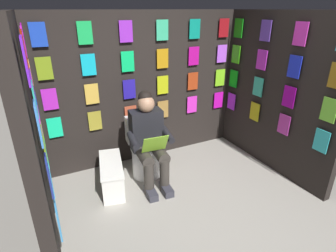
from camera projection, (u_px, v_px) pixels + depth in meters
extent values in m
plane|color=#9E998E|center=(226.00, 245.00, 2.63)|extent=(30.00, 30.00, 0.00)
cube|color=black|center=(144.00, 89.00, 3.86)|extent=(2.96, 0.10, 2.09)
cube|color=#14E199|center=(55.00, 128.00, 3.41)|extent=(0.17, 0.01, 0.26)
cube|color=#A0922B|center=(95.00, 121.00, 3.61)|extent=(0.17, 0.01, 0.26)
cube|color=#B94D30|center=(131.00, 115.00, 3.82)|extent=(0.17, 0.01, 0.26)
cube|color=#A37636|center=(163.00, 109.00, 4.02)|extent=(0.17, 0.01, 0.26)
cube|color=#DF2CC7|center=(192.00, 105.00, 4.22)|extent=(0.17, 0.01, 0.26)
cube|color=#C312AA|center=(218.00, 100.00, 4.43)|extent=(0.17, 0.01, 0.26)
cube|color=#B522BE|center=(50.00, 99.00, 3.26)|extent=(0.17, 0.01, 0.26)
cube|color=gold|center=(92.00, 94.00, 3.46)|extent=(0.17, 0.01, 0.26)
cube|color=#251AA3|center=(129.00, 89.00, 3.67)|extent=(0.17, 0.01, 0.26)
cube|color=#B5BE14|center=(163.00, 85.00, 3.87)|extent=(0.17, 0.01, 0.26)
cube|color=#A93716|center=(193.00, 81.00, 4.08)|extent=(0.17, 0.01, 0.26)
cube|color=#7DD020|center=(220.00, 78.00, 4.28)|extent=(0.17, 0.01, 0.26)
cube|color=olive|center=(44.00, 69.00, 3.11)|extent=(0.17, 0.01, 0.26)
cube|color=#10B9D3|center=(89.00, 65.00, 3.32)|extent=(0.17, 0.01, 0.26)
cube|color=#0ED267|center=(128.00, 62.00, 3.52)|extent=(0.17, 0.01, 0.26)
cube|color=#C18312|center=(163.00, 59.00, 3.73)|extent=(0.17, 0.01, 0.26)
cube|color=#B70F88|center=(194.00, 56.00, 3.93)|extent=(0.17, 0.01, 0.26)
cube|color=#B251F0|center=(222.00, 54.00, 4.14)|extent=(0.17, 0.01, 0.26)
cube|color=blue|center=(38.00, 35.00, 2.97)|extent=(0.17, 0.01, 0.26)
cube|color=green|center=(85.00, 33.00, 3.17)|extent=(0.17, 0.01, 0.26)
cube|color=purple|center=(126.00, 31.00, 3.38)|extent=(0.17, 0.01, 0.26)
cube|color=#35BB84|center=(162.00, 30.00, 3.58)|extent=(0.17, 0.01, 0.26)
cube|color=#0C8C77|center=(195.00, 29.00, 3.78)|extent=(0.17, 0.01, 0.26)
cube|color=maroon|center=(224.00, 28.00, 3.99)|extent=(0.17, 0.01, 0.26)
cube|color=black|center=(277.00, 95.00, 3.62)|extent=(0.10, 1.95, 2.09)
cube|color=#A12EDD|center=(231.00, 101.00, 4.37)|extent=(0.01, 0.17, 0.26)
cube|color=gold|center=(255.00, 112.00, 3.93)|extent=(0.01, 0.17, 0.26)
cube|color=#B23098|center=(284.00, 124.00, 3.50)|extent=(0.01, 0.17, 0.26)
cube|color=#2CB4BA|center=(321.00, 141.00, 3.06)|extent=(0.01, 0.17, 0.26)
cube|color=#0B9019|center=(234.00, 79.00, 4.22)|extent=(0.01, 0.17, 0.26)
cube|color=#32B698|center=(258.00, 87.00, 3.79)|extent=(0.01, 0.17, 0.26)
cube|color=#900A90|center=(289.00, 97.00, 3.35)|extent=(0.01, 0.17, 0.26)
cube|color=#6EC635|center=(329.00, 110.00, 2.92)|extent=(0.01, 0.17, 0.26)
cube|color=#38B90F|center=(236.00, 54.00, 4.07)|extent=(0.01, 0.17, 0.26)
cube|color=#BE2BC5|center=(262.00, 60.00, 3.64)|extent=(0.01, 0.17, 0.26)
cube|color=#1B2BCA|center=(294.00, 67.00, 3.20)|extent=(0.01, 0.17, 0.26)
cube|color=#129515|center=(238.00, 28.00, 3.93)|extent=(0.01, 0.17, 0.26)
cube|color=#5C38A6|center=(266.00, 31.00, 3.49)|extent=(0.01, 0.17, 0.26)
cube|color=#D62FB5|center=(300.00, 34.00, 3.06)|extent=(0.01, 0.17, 0.26)
cube|color=black|center=(32.00, 138.00, 2.41)|extent=(0.10, 1.95, 2.09)
cube|color=#3D96D9|center=(58.00, 220.00, 1.92)|extent=(0.01, 0.17, 0.26)
cube|color=#38ADEB|center=(51.00, 181.00, 2.35)|extent=(0.01, 0.17, 0.26)
cube|color=#35B67E|center=(46.00, 154.00, 2.79)|extent=(0.01, 0.17, 0.26)
cube|color=#60BD1D|center=(43.00, 134.00, 3.22)|extent=(0.01, 0.17, 0.26)
cube|color=navy|center=(49.00, 176.00, 1.77)|extent=(0.01, 0.17, 0.26)
cube|color=olive|center=(43.00, 143.00, 2.21)|extent=(0.01, 0.17, 0.26)
cube|color=#B33ABA|center=(40.00, 121.00, 2.64)|extent=(0.01, 0.17, 0.26)
cube|color=blue|center=(37.00, 105.00, 3.08)|extent=(0.01, 0.17, 0.26)
cube|color=#3F8AEA|center=(38.00, 123.00, 1.63)|extent=(0.01, 0.17, 0.26)
cube|color=teal|center=(35.00, 99.00, 2.06)|extent=(0.01, 0.17, 0.26)
cube|color=#691EB8|center=(32.00, 83.00, 2.50)|extent=(0.01, 0.17, 0.26)
cube|color=#E38A4C|center=(30.00, 72.00, 2.93)|extent=(0.01, 0.17, 0.26)
cube|color=#7022E2|center=(25.00, 61.00, 1.48)|extent=(0.01, 0.17, 0.26)
cube|color=#991C09|center=(24.00, 49.00, 1.91)|extent=(0.01, 0.17, 0.26)
cube|color=#CF1CCF|center=(24.00, 41.00, 2.35)|extent=(0.01, 0.17, 0.26)
cube|color=#950D9D|center=(23.00, 36.00, 2.78)|extent=(0.01, 0.17, 0.26)
cylinder|color=white|center=(146.00, 162.00, 3.66)|extent=(0.38, 0.38, 0.40)
cylinder|color=white|center=(146.00, 148.00, 3.58)|extent=(0.41, 0.41, 0.02)
cube|color=white|center=(140.00, 129.00, 3.74)|extent=(0.39, 0.21, 0.36)
cylinder|color=white|center=(142.00, 131.00, 3.66)|extent=(0.39, 0.10, 0.39)
cube|color=black|center=(146.00, 130.00, 3.45)|extent=(0.42, 0.25, 0.52)
sphere|color=tan|center=(146.00, 104.00, 3.28)|extent=(0.21, 0.21, 0.21)
sphere|color=black|center=(145.00, 98.00, 3.28)|extent=(0.17, 0.17, 0.17)
cylinder|color=#38332D|center=(159.00, 152.00, 3.41)|extent=(0.18, 0.41, 0.15)
cylinder|color=#38332D|center=(144.00, 155.00, 3.34)|extent=(0.18, 0.41, 0.15)
cylinder|color=#38332D|center=(164.00, 175.00, 3.35)|extent=(0.12, 0.12, 0.42)
cylinder|color=#38332D|center=(149.00, 179.00, 3.28)|extent=(0.12, 0.12, 0.42)
cube|color=#33333D|center=(166.00, 189.00, 3.36)|extent=(0.13, 0.27, 0.09)
cube|color=#33333D|center=(151.00, 193.00, 3.29)|extent=(0.13, 0.27, 0.09)
cylinder|color=black|center=(167.00, 134.00, 3.38)|extent=(0.11, 0.32, 0.13)
cylinder|color=black|center=(133.00, 140.00, 3.23)|extent=(0.11, 0.32, 0.13)
cube|color=#7DB72A|center=(155.00, 144.00, 3.17)|extent=(0.31, 0.15, 0.23)
cube|color=white|center=(112.00, 176.00, 3.40)|extent=(0.39, 0.73, 0.33)
cube|color=white|center=(111.00, 164.00, 3.33)|extent=(0.41, 0.76, 0.03)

